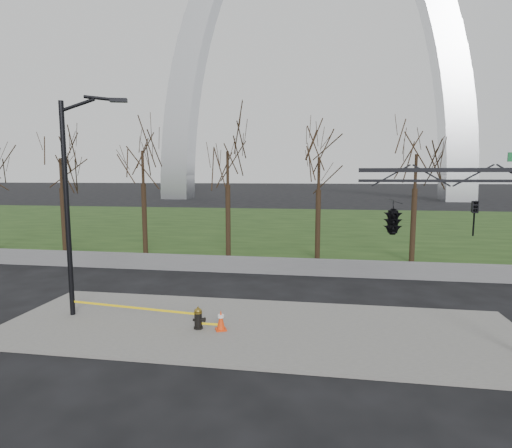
% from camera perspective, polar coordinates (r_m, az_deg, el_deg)
% --- Properties ---
extents(ground, '(500.00, 500.00, 0.00)m').
position_cam_1_polar(ground, '(14.54, 0.11, -14.69)').
color(ground, black).
rests_on(ground, ground).
extents(sidewalk, '(18.00, 6.00, 0.10)m').
position_cam_1_polar(sidewalk, '(14.52, 0.11, -14.50)').
color(sidewalk, slate).
rests_on(sidewalk, ground).
extents(grass_strip, '(120.00, 40.00, 0.06)m').
position_cam_1_polar(grass_strip, '(43.73, 6.21, -0.10)').
color(grass_strip, '#1C3513').
rests_on(grass_strip, ground).
extents(guardrail, '(60.00, 0.30, 0.90)m').
position_cam_1_polar(guardrail, '(22.01, 3.35, -5.96)').
color(guardrail, '#59595B').
rests_on(guardrail, ground).
extents(gateway_arch, '(66.00, 6.00, 65.00)m').
position_cam_1_polar(gateway_arch, '(92.45, 8.01, 23.95)').
color(gateway_arch, silver).
rests_on(gateway_arch, ground).
extents(tree_row, '(32.75, 4.00, 7.98)m').
position_cam_1_polar(tree_row, '(26.85, -9.96, 3.91)').
color(tree_row, black).
rests_on(tree_row, ground).
extents(fire_hydrant, '(0.48, 0.32, 0.78)m').
position_cam_1_polar(fire_hydrant, '(14.35, -8.15, -13.10)').
color(fire_hydrant, black).
rests_on(fire_hydrant, sidewalk).
extents(traffic_cone, '(0.47, 0.47, 0.70)m').
position_cam_1_polar(traffic_cone, '(14.15, -4.99, -13.40)').
color(traffic_cone, '#EE3A0C').
rests_on(traffic_cone, sidewalk).
extents(street_light, '(2.34, 0.80, 8.21)m').
position_cam_1_polar(street_light, '(16.26, -24.54, 3.97)').
color(street_light, black).
rests_on(street_light, ground).
extents(traffic_signal_mast, '(5.10, 2.49, 6.00)m').
position_cam_1_polar(traffic_signal_mast, '(12.42, 22.28, 0.82)').
color(traffic_signal_mast, black).
rests_on(traffic_signal_mast, ground).
extents(caution_tape, '(5.94, 0.63, 0.40)m').
position_cam_1_polar(caution_tape, '(15.31, -15.83, -11.58)').
color(caution_tape, yellow).
rests_on(caution_tape, ground).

